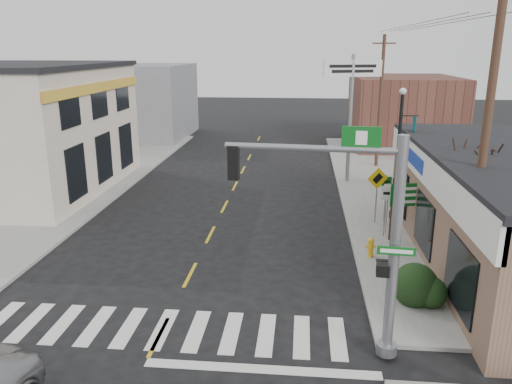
# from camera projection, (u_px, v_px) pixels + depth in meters

# --- Properties ---
(ground) EXTENTS (140.00, 140.00, 0.00)m
(ground) POSITION_uv_depth(u_px,v_px,m) (159.00, 337.00, 14.00)
(ground) COLOR black
(ground) RESTS_ON ground
(sidewalk_right) EXTENTS (6.00, 38.00, 0.13)m
(sidewalk_right) POSITION_uv_depth(u_px,v_px,m) (401.00, 204.00, 25.61)
(sidewalk_right) COLOR gray
(sidewalk_right) RESTS_ON ground
(sidewalk_left) EXTENTS (6.00, 38.00, 0.13)m
(sidewalk_left) POSITION_uv_depth(u_px,v_px,m) (64.00, 195.00, 27.22)
(sidewalk_left) COLOR gray
(sidewalk_left) RESTS_ON ground
(center_line) EXTENTS (0.12, 56.00, 0.01)m
(center_line) POSITION_uv_depth(u_px,v_px,m) (210.00, 235.00, 21.65)
(center_line) COLOR gold
(center_line) RESTS_ON ground
(crosswalk) EXTENTS (11.00, 2.20, 0.01)m
(crosswalk) POSITION_uv_depth(u_px,v_px,m) (163.00, 329.00, 14.38)
(crosswalk) COLOR silver
(crosswalk) RESTS_ON ground
(bldg_distant_right) EXTENTS (8.00, 10.00, 5.60)m
(bldg_distant_right) POSITION_uv_depth(u_px,v_px,m) (402.00, 111.00, 40.83)
(bldg_distant_right) COLOR brown
(bldg_distant_right) RESTS_ON ground
(bldg_distant_left) EXTENTS (9.00, 10.00, 6.40)m
(bldg_distant_left) POSITION_uv_depth(u_px,v_px,m) (137.00, 101.00, 44.70)
(bldg_distant_left) COLOR gray
(bldg_distant_left) RESTS_ON ground
(traffic_signal_pole) EXTENTS (4.68, 0.37, 5.92)m
(traffic_signal_pole) POSITION_uv_depth(u_px,v_px,m) (367.00, 225.00, 12.10)
(traffic_signal_pole) COLOR gray
(traffic_signal_pole) RESTS_ON sidewalk_right
(guide_sign) EXTENTS (1.52, 0.13, 2.65)m
(guide_sign) POSITION_uv_depth(u_px,v_px,m) (408.00, 201.00, 20.15)
(guide_sign) COLOR #4A3022
(guide_sign) RESTS_ON sidewalk_right
(fire_hydrant) EXTENTS (0.24, 0.24, 0.76)m
(fire_hydrant) POSITION_uv_depth(u_px,v_px,m) (371.00, 246.00, 18.95)
(fire_hydrant) COLOR gold
(fire_hydrant) RESTS_ON sidewalk_right
(ped_crossing_sign) EXTENTS (1.01, 0.07, 2.59)m
(ped_crossing_sign) POSITION_uv_depth(u_px,v_px,m) (377.00, 185.00, 22.27)
(ped_crossing_sign) COLOR gray
(ped_crossing_sign) RESTS_ON sidewalk_right
(lamp_post) EXTENTS (0.78, 0.61, 6.00)m
(lamp_post) POSITION_uv_depth(u_px,v_px,m) (400.00, 145.00, 22.42)
(lamp_post) COLOR black
(lamp_post) RESTS_ON sidewalk_right
(dance_center_sign) EXTENTS (3.46, 0.22, 7.34)m
(dance_center_sign) POSITION_uv_depth(u_px,v_px,m) (352.00, 88.00, 28.37)
(dance_center_sign) COLOR gray
(dance_center_sign) RESTS_ON sidewalk_right
(bare_tree) EXTENTS (2.62, 2.62, 5.25)m
(bare_tree) POSITION_uv_depth(u_px,v_px,m) (477.00, 150.00, 17.92)
(bare_tree) COLOR black
(bare_tree) RESTS_ON sidewalk_right
(shrub_front) EXTENTS (1.42, 1.42, 1.07)m
(shrub_front) POSITION_uv_depth(u_px,v_px,m) (415.00, 285.00, 15.57)
(shrub_front) COLOR #163E1C
(shrub_front) RESTS_ON sidewalk_right
(shrub_back) EXTENTS (1.04, 1.04, 0.78)m
(shrub_back) POSITION_uv_depth(u_px,v_px,m) (474.00, 246.00, 19.09)
(shrub_back) COLOR #1C3212
(shrub_back) RESTS_ON sidewalk_right
(utility_pole_near) EXTENTS (1.76, 0.26, 10.13)m
(utility_pole_near) POSITION_uv_depth(u_px,v_px,m) (486.00, 132.00, 15.33)
(utility_pole_near) COLOR #4C3827
(utility_pole_near) RESTS_ON sidewalk_right
(utility_pole_far) EXTENTS (1.48, 0.22, 8.51)m
(utility_pole_far) POSITION_uv_depth(u_px,v_px,m) (380.00, 100.00, 32.59)
(utility_pole_far) COLOR #483020
(utility_pole_far) RESTS_ON sidewalk_right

